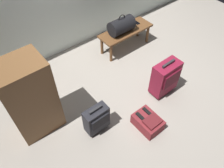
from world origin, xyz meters
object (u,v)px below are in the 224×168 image
(bench, at_px, (126,33))
(suitcase_small_charcoal, at_px, (97,119))
(suitcase_upright_burgundy, at_px, (165,78))
(cell_phone, at_px, (136,22))
(side_cabinet, at_px, (30,98))
(backpack_maroon, at_px, (148,122))
(duffel_bag_black, at_px, (121,26))

(bench, height_order, suitcase_small_charcoal, suitcase_small_charcoal)
(suitcase_upright_burgundy, bearing_deg, cell_phone, 65.51)
(bench, xyz_separation_m, side_cabinet, (-2.00, -0.52, 0.23))
(bench, height_order, backpack_maroon, bench)
(cell_phone, xyz_separation_m, suitcase_upright_burgundy, (-0.56, -1.23, -0.08))
(backpack_maroon, bearing_deg, suitcase_upright_burgundy, 25.66)
(bench, distance_m, suitcase_small_charcoal, 1.81)
(suitcase_upright_burgundy, xyz_separation_m, suitcase_small_charcoal, (-1.18, 0.09, -0.07))
(duffel_bag_black, relative_size, cell_phone, 3.06)
(suitcase_upright_burgundy, distance_m, suitcase_small_charcoal, 1.18)
(duffel_bag_black, relative_size, backpack_maroon, 1.16)
(bench, relative_size, suitcase_small_charcoal, 2.17)
(cell_phone, bearing_deg, suitcase_small_charcoal, -146.64)
(bench, height_order, cell_phone, cell_phone)
(bench, distance_m, suitcase_upright_burgundy, 1.21)
(suitcase_upright_burgundy, distance_m, side_cabinet, 1.87)
(cell_phone, bearing_deg, backpack_maroon, -127.63)
(duffel_bag_black, xyz_separation_m, side_cabinet, (-1.89, -0.52, 0.04))
(bench, relative_size, suitcase_upright_burgundy, 1.68)
(cell_phone, xyz_separation_m, side_cabinet, (-2.29, -0.58, 0.16))
(suitcase_small_charcoal, distance_m, side_cabinet, 0.85)
(suitcase_small_charcoal, bearing_deg, duffel_bag_black, 39.21)
(bench, bearing_deg, suitcase_small_charcoal, -142.97)
(cell_phone, relative_size, suitcase_small_charcoal, 0.31)
(suitcase_small_charcoal, bearing_deg, cell_phone, 33.36)
(cell_phone, distance_m, suitcase_upright_burgundy, 1.36)
(suitcase_upright_burgundy, xyz_separation_m, backpack_maroon, (-0.62, -0.30, -0.21))
(side_cabinet, bearing_deg, duffel_bag_black, 15.49)
(bench, distance_m, side_cabinet, 2.08)
(duffel_bag_black, bearing_deg, backpack_maroon, -117.74)
(duffel_bag_black, relative_size, suitcase_upright_burgundy, 0.74)
(duffel_bag_black, distance_m, suitcase_small_charcoal, 1.74)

